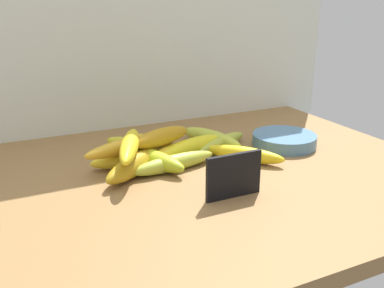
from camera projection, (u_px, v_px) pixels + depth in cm
name	position (u px, v px, depth cm)	size (l,w,h in cm)	color
counter_top	(185.00, 182.00, 87.37)	(110.00, 76.00, 3.00)	olive
back_wall	(122.00, 7.00, 109.53)	(130.00, 2.00, 70.00)	silver
chalkboard_sign	(233.00, 177.00, 76.48)	(11.00, 1.80, 8.40)	black
fruit_bowl	(284.00, 140.00, 103.62)	(15.48, 15.48, 3.00)	teal
banana_0	(150.00, 159.00, 90.24)	(18.89, 4.14, 4.14)	#AFC123
banana_1	(244.00, 154.00, 93.70)	(18.14, 3.44, 3.44)	yellow
banana_2	(126.00, 161.00, 90.24)	(15.01, 3.23, 3.23)	yellow
banana_3	(174.00, 163.00, 88.86)	(19.93, 3.47, 3.47)	#B0BF39
banana_4	(136.00, 164.00, 87.16)	(20.34, 4.37, 4.37)	#B18B19
banana_5	(211.00, 138.00, 103.64)	(18.02, 3.95, 3.95)	#B2BE38
banana_6	(156.00, 145.00, 99.25)	(19.47, 3.67, 3.67)	yellow
banana_7	(192.00, 147.00, 96.72)	(19.95, 4.27, 4.27)	yellow
banana_8	(168.00, 154.00, 93.20)	(15.09, 3.73, 3.73)	yellow
banana_9	(139.00, 148.00, 97.16)	(20.04, 3.79, 3.79)	gold
banana_10	(222.00, 143.00, 101.43)	(17.26, 3.23, 3.23)	#ABB436
banana_11	(161.00, 137.00, 92.66)	(15.55, 3.82, 3.82)	#B78216
banana_12	(130.00, 146.00, 85.84)	(19.77, 3.56, 3.56)	yellow
banana_13	(126.00, 146.00, 89.37)	(19.50, 3.28, 3.28)	gold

